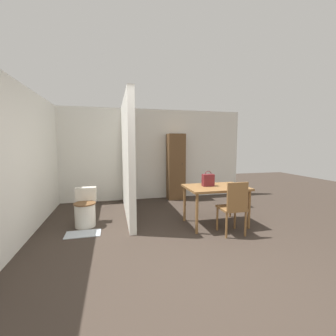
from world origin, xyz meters
TOP-DOWN VIEW (x-y plane):
  - ground_plane at (0.00, 0.00)m, footprint 16.00×16.00m
  - wall_back at (0.00, 3.87)m, footprint 5.59×0.12m
  - wall_left at (-2.36, 1.90)m, footprint 0.12×4.81m
  - partition_wall at (-0.62, 2.55)m, footprint 0.12×2.51m
  - dining_table at (0.96, 1.44)m, footprint 1.14×0.80m
  - wooden_chair at (1.04, 0.91)m, footprint 0.42×0.42m
  - toilet at (-1.46, 1.99)m, footprint 0.40×0.54m
  - handbag at (0.83, 1.51)m, footprint 0.22×0.12m
  - wooden_cabinet at (0.78, 3.60)m, footprint 0.47×0.39m
  - bath_mat at (-1.46, 1.55)m, footprint 0.58×0.33m
  - space_heater at (2.11, 2.42)m, footprint 0.25×0.19m

SIDE VIEW (x-z plane):
  - ground_plane at x=0.00m, z-range 0.00..0.00m
  - bath_mat at x=-1.46m, z-range 0.00..0.01m
  - space_heater at x=2.11m, z-range 0.00..0.40m
  - toilet at x=-1.46m, z-range -0.04..0.65m
  - wooden_chair at x=1.04m, z-range 0.04..0.97m
  - dining_table at x=0.96m, z-range 0.29..1.04m
  - handbag at x=0.83m, z-range 0.72..1.01m
  - wooden_cabinet at x=0.78m, z-range 0.00..1.82m
  - wall_back at x=0.00m, z-range 0.00..2.50m
  - wall_left at x=-2.36m, z-range 0.00..2.50m
  - partition_wall at x=-0.62m, z-range 0.00..2.50m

